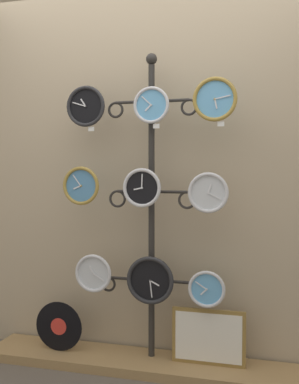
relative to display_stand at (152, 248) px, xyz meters
The scene contains 17 objects.
shop_wall 0.65m from the display_stand, 90.00° to the left, with size 4.40×0.04×2.80m.
low_shelf 0.75m from the display_stand, 90.00° to the right, with size 2.20×0.36×0.06m.
display_stand is the anchor object (origin of this frame).
clock_top_left 1.01m from the display_stand, 169.46° to the right, with size 0.26×0.04×0.26m.
clock_top_center 0.91m from the display_stand, 75.53° to the right, with size 0.23×0.04×0.23m.
clock_top_right 1.02m from the display_stand, 13.61° to the right, with size 0.27×0.04×0.27m.
clock_middle_left 0.61m from the display_stand, 168.20° to the right, with size 0.25×0.04×0.25m.
clock_middle_center 0.41m from the display_stand, 109.63° to the right, with size 0.25×0.04×0.25m.
clock_middle_right 0.53m from the display_stand, 11.91° to the right, with size 0.25×0.04×0.25m.
clock_bottom_left 0.41m from the display_stand, 164.36° to the right, with size 0.25×0.04×0.25m.
clock_bottom_center 0.21m from the display_stand, 80.17° to the right, with size 0.31×0.04×0.31m.
clock_bottom_right 0.44m from the display_stand, 11.30° to the right, with size 0.23×0.04×0.23m.
vinyl_record 0.83m from the display_stand, behind, with size 0.33×0.01×0.33m.
picture_frame 0.66m from the display_stand, ahead, with size 0.46×0.02×0.35m.
price_tag_upper 0.86m from the display_stand, 168.29° to the right, with size 0.04×0.00×0.03m.
price_tag_mid 0.78m from the display_stand, 57.31° to the right, with size 0.04×0.00×0.03m.
price_tag_lower 0.91m from the display_stand, 12.73° to the right, with size 0.04×0.00×0.03m.
Camera 1 is at (0.74, -2.39, 1.27)m, focal length 42.00 mm.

